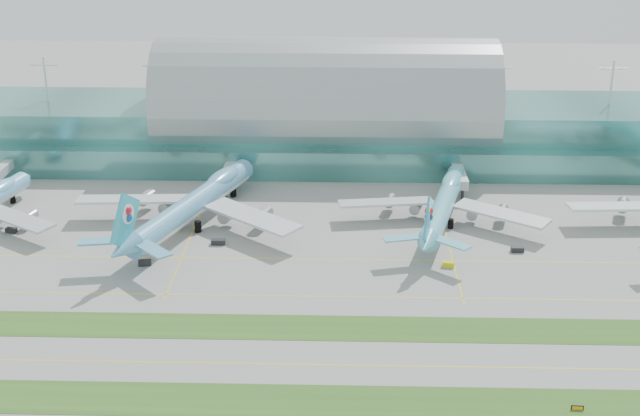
{
  "coord_description": "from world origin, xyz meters",
  "views": [
    {
      "loc": [
        6.76,
        -178.73,
        100.17
      ],
      "look_at": [
        0.0,
        55.0,
        9.0
      ],
      "focal_mm": 50.0,
      "sensor_mm": 36.0,
      "label": 1
    }
  ],
  "objects_px": {
    "terminal": "(326,119)",
    "taxiway_sign_east": "(577,408)",
    "airliner_b": "(195,202)",
    "airliner_c": "(444,203)"
  },
  "relations": [
    {
      "from": "terminal",
      "to": "taxiway_sign_east",
      "type": "bearing_deg",
      "value": -71.53
    },
    {
      "from": "airliner_b",
      "to": "taxiway_sign_east",
      "type": "bearing_deg",
      "value": -26.96
    },
    {
      "from": "terminal",
      "to": "taxiway_sign_east",
      "type": "relative_size",
      "value": 137.92
    },
    {
      "from": "terminal",
      "to": "airliner_c",
      "type": "distance_m",
      "value": 71.52
    },
    {
      "from": "airliner_c",
      "to": "terminal",
      "type": "bearing_deg",
      "value": 134.58
    },
    {
      "from": "airliner_b",
      "to": "terminal",
      "type": "bearing_deg",
      "value": 79.45
    },
    {
      "from": "airliner_b",
      "to": "airliner_c",
      "type": "bearing_deg",
      "value": 22.21
    },
    {
      "from": "airliner_c",
      "to": "taxiway_sign_east",
      "type": "distance_m",
      "value": 98.66
    },
    {
      "from": "terminal",
      "to": "airliner_b",
      "type": "xyz_separation_m",
      "value": [
        -37.0,
        -65.14,
        -7.23
      ]
    },
    {
      "from": "taxiway_sign_east",
      "to": "airliner_c",
      "type": "bearing_deg",
      "value": 103.84
    }
  ]
}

